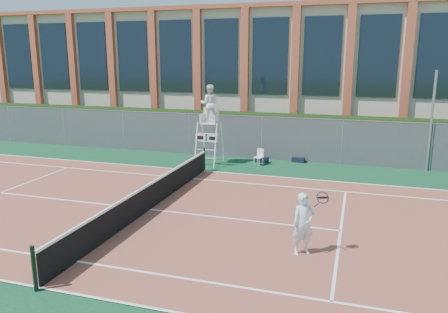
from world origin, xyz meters
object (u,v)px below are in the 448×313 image
(steel_pole, at_px, (431,122))
(plastic_chair, at_px, (259,155))
(tennis_player, at_px, (303,224))
(umpire_chair, at_px, (210,106))

(steel_pole, distance_m, plastic_chair, 7.98)
(plastic_chair, relative_size, tennis_player, 0.48)
(plastic_chair, distance_m, tennis_player, 9.95)
(tennis_player, bearing_deg, plastic_chair, 109.42)
(umpire_chair, distance_m, plastic_chair, 3.42)
(umpire_chair, height_order, tennis_player, umpire_chair)
(tennis_player, bearing_deg, umpire_chair, 122.54)
(umpire_chair, height_order, plastic_chair, umpire_chair)
(umpire_chair, bearing_deg, plastic_chair, 9.67)
(umpire_chair, xyz_separation_m, tennis_player, (5.72, -8.96, -2.00))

